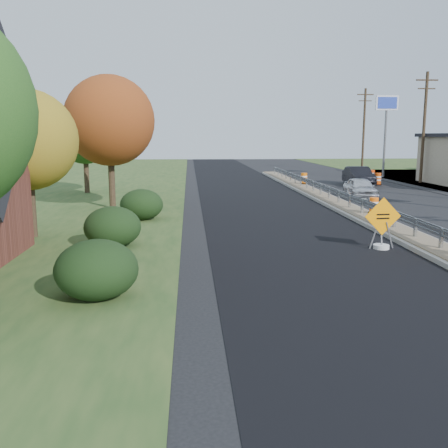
{
  "coord_description": "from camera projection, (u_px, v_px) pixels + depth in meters",
  "views": [
    {
      "loc": [
        -8.65,
        -18.28,
        4.05
      ],
      "look_at": [
        -7.5,
        -1.65,
        1.1
      ],
      "focal_mm": 40.0,
      "sensor_mm": 36.0,
      "label": 1
    }
  ],
  "objects": [
    {
      "name": "milled_overlay",
      "position": [
        264.0,
        207.0,
        28.78
      ],
      "size": [
        7.2,
        120.0,
        0.01
      ],
      "primitive_type": "cube",
      "color": "black",
      "rests_on": "ground"
    },
    {
      "name": "median",
      "position": [
        349.0,
        209.0,
        27.09
      ],
      "size": [
        1.6,
        55.0,
        0.23
      ],
      "color": "gray",
      "rests_on": "ground"
    },
    {
      "name": "hedge_north",
      "position": [
        142.0,
        204.0,
        24.27
      ],
      "size": [
        2.09,
        2.09,
        1.52
      ],
      "primitive_type": "ellipsoid",
      "color": "black",
      "rests_on": "ground"
    },
    {
      "name": "barrel_shoulder_mid",
      "position": [
        378.0,
        179.0,
        41.53
      ],
      "size": [
        0.69,
        0.69,
        1.01
      ],
      "color": "black",
      "rests_on": "ground"
    },
    {
      "name": "pylon_sign_north",
      "position": [
        387.0,
        111.0,
        48.31
      ],
      "size": [
        2.2,
        0.3,
        7.9
      ],
      "color": "slate",
      "rests_on": "ground"
    },
    {
      "name": "car_dark_mid",
      "position": [
        359.0,
        176.0,
        41.01
      ],
      "size": [
        1.94,
        4.84,
        1.56
      ],
      "primitive_type": "imported",
      "rotation": [
        0.0,
        0.0,
        -0.06
      ],
      "color": "black",
      "rests_on": "ground"
    },
    {
      "name": "tree_near_red",
      "position": [
        109.0,
        121.0,
        27.34
      ],
      "size": [
        4.95,
        4.95,
        7.35
      ],
      "color": "#473523",
      "rests_on": "ground"
    },
    {
      "name": "hedge_south",
      "position": [
        97.0,
        269.0,
        12.48
      ],
      "size": [
        2.09,
        2.09,
        1.52
      ],
      "primitive_type": "ellipsoid",
      "color": "black",
      "rests_on": "ground"
    },
    {
      "name": "utility_pole_north",
      "position": [
        364.0,
        128.0,
        57.49
      ],
      "size": [
        1.9,
        0.26,
        9.4
      ],
      "color": "#473523",
      "rests_on": "ground"
    },
    {
      "name": "ground",
      "position": [
        414.0,
        242.0,
        19.25
      ],
      "size": [
        140.0,
        140.0,
        0.0
      ],
      "primitive_type": "plane",
      "color": "black",
      "rests_on": "ground"
    },
    {
      "name": "tree_near_yellow",
      "position": [
        27.0,
        140.0,
        19.52
      ],
      "size": [
        3.96,
        3.96,
        5.88
      ],
      "color": "#473523",
      "rests_on": "ground"
    },
    {
      "name": "guardrail",
      "position": [
        344.0,
        196.0,
        27.97
      ],
      "size": [
        0.1,
        46.15,
        0.72
      ],
      "color": "silver",
      "rests_on": "median"
    },
    {
      "name": "barrel_shoulder_far",
      "position": [
        372.0,
        175.0,
        45.98
      ],
      "size": [
        0.66,
        0.66,
        0.96
      ],
      "color": "black",
      "rests_on": "ground"
    },
    {
      "name": "hedge_mid",
      "position": [
        113.0,
        227.0,
        18.34
      ],
      "size": [
        2.09,
        2.09,
        1.52
      ],
      "primitive_type": "ellipsoid",
      "color": "black",
      "rests_on": "ground"
    },
    {
      "name": "tree_near_back",
      "position": [
        85.0,
        134.0,
        35.11
      ],
      "size": [
        4.29,
        4.29,
        6.37
      ],
      "color": "#473523",
      "rests_on": "ground"
    },
    {
      "name": "car_silver",
      "position": [
        360.0,
        188.0,
        32.65
      ],
      "size": [
        1.88,
        4.1,
        1.36
      ],
      "primitive_type": "imported",
      "rotation": [
        0.0,
        0.0,
        -0.07
      ],
      "color": "silver",
      "rests_on": "ground"
    },
    {
      "name": "caution_sign",
      "position": [
        382.0,
        236.0,
        18.02
      ],
      "size": [
        1.37,
        0.57,
        1.89
      ],
      "rotation": [
        0.0,
        0.0,
        0.09
      ],
      "color": "white",
      "rests_on": "ground"
    },
    {
      "name": "barrel_median_far",
      "position": [
        304.0,
        179.0,
        40.1
      ],
      "size": [
        0.61,
        0.61,
        0.89
      ],
      "color": "black",
      "rests_on": "median"
    },
    {
      "name": "utility_pole_nmid",
      "position": [
        424.0,
        125.0,
        42.75
      ],
      "size": [
        1.9,
        0.26,
        9.4
      ],
      "color": "#473523",
      "rests_on": "ground"
    },
    {
      "name": "barrel_median_mid",
      "position": [
        374.0,
        206.0,
        24.94
      ],
      "size": [
        0.54,
        0.54,
        0.79
      ],
      "color": "black",
      "rests_on": "median"
    }
  ]
}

